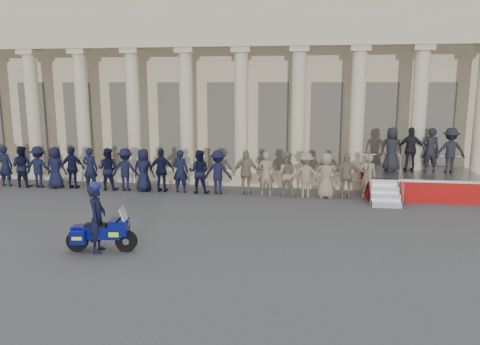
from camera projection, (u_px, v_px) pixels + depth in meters
The scene contains 6 objects.
ground at pixel (161, 236), 14.54m from camera, with size 90.00×90.00×0.00m, color #434345.
building at pixel (237, 86), 28.02m from camera, with size 40.00×12.50×9.00m.
officer_rank at pixel (141, 170), 20.54m from camera, with size 19.69×0.71×1.88m.
reviewing_stand at pixel (421, 159), 19.89m from camera, with size 4.64×4.35×2.84m.
motorcycle at pixel (102, 232), 13.12m from camera, with size 2.00×0.89×1.28m.
rider at pixel (97, 217), 13.04m from camera, with size 0.55×0.76×2.02m.
Camera 1 is at (4.56, -13.38, 4.65)m, focal length 35.00 mm.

